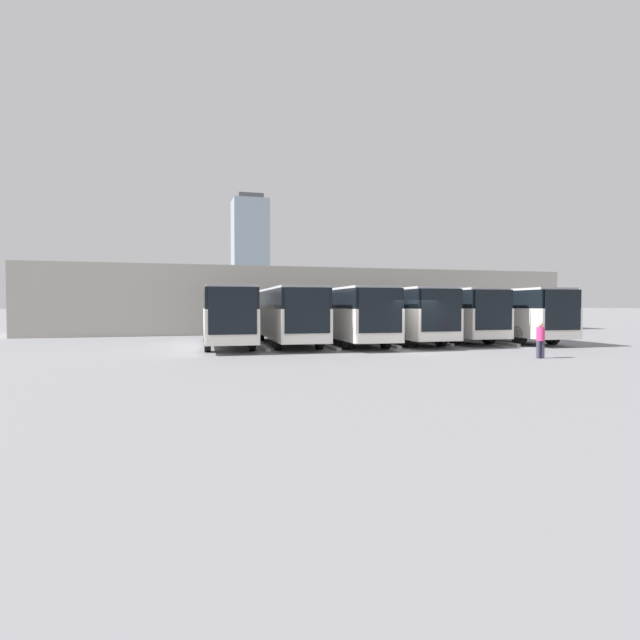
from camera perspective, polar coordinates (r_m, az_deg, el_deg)
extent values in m
plane|color=gray|center=(24.83, 10.69, -3.54)|extent=(600.00, 600.00, 0.00)
cube|color=silver|center=(33.56, 19.87, -0.09)|extent=(2.90, 11.37, 1.63)
cube|color=black|center=(33.54, 19.89, 2.16)|extent=(2.86, 11.20, 1.00)
cube|color=black|center=(28.98, 26.03, 1.05)|extent=(2.15, 0.13, 2.13)
cube|color=silver|center=(29.02, 26.00, -1.60)|extent=(2.32, 0.15, 0.40)
cube|color=silver|center=(33.55, 19.90, 3.12)|extent=(2.78, 10.92, 0.12)
cylinder|color=black|center=(31.38, 25.00, -1.57)|extent=(0.34, 1.12, 1.11)
cylinder|color=black|center=(30.10, 21.80, -1.66)|extent=(0.34, 1.12, 1.11)
cylinder|color=black|center=(37.11, 18.27, -1.01)|extent=(0.34, 1.12, 1.11)
cylinder|color=black|center=(36.03, 15.37, -1.06)|extent=(0.34, 1.12, 1.11)
cube|color=#B2B2AD|center=(31.25, 19.11, -2.39)|extent=(0.45, 5.04, 0.15)
cube|color=silver|center=(32.64, 13.87, -0.08)|extent=(2.90, 11.37, 1.63)
cube|color=black|center=(32.63, 13.89, 2.23)|extent=(2.86, 11.20, 1.00)
cube|color=black|center=(27.72, 19.25, 1.11)|extent=(2.15, 0.13, 2.13)
cube|color=silver|center=(27.76, 19.23, -1.67)|extent=(2.32, 0.15, 0.40)
cube|color=silver|center=(32.64, 13.89, 3.21)|extent=(2.78, 10.92, 0.12)
cylinder|color=black|center=(30.17, 18.72, -1.62)|extent=(0.34, 1.12, 1.11)
cylinder|color=black|center=(29.08, 15.15, -1.71)|extent=(0.34, 1.12, 1.11)
cylinder|color=black|center=(36.27, 12.83, -1.02)|extent=(0.34, 1.12, 1.11)
cylinder|color=black|center=(35.38, 9.72, -1.07)|extent=(0.34, 1.12, 1.11)
cube|color=#B2B2AD|center=(30.40, 12.64, -2.45)|extent=(0.45, 5.04, 0.15)
cube|color=silver|center=(30.55, 8.86, -0.17)|extent=(2.90, 11.37, 1.63)
cube|color=black|center=(30.54, 8.88, 2.30)|extent=(2.86, 11.20, 1.00)
cube|color=black|center=(25.39, 13.72, 1.11)|extent=(2.15, 0.13, 2.13)
cube|color=silver|center=(25.44, 13.71, -1.92)|extent=(2.32, 0.15, 0.40)
cube|color=silver|center=(30.55, 8.88, 3.35)|extent=(2.78, 10.92, 0.12)
cylinder|color=black|center=(27.86, 13.63, -1.85)|extent=(0.34, 1.12, 1.11)
cylinder|color=black|center=(26.95, 9.57, -1.94)|extent=(0.34, 1.12, 1.11)
cylinder|color=black|center=(34.22, 8.29, -1.16)|extent=(0.34, 1.12, 1.11)
cylinder|color=black|center=(33.49, 4.89, -1.21)|extent=(0.34, 1.12, 1.11)
cube|color=#B2B2AD|center=(28.38, 7.15, -2.72)|extent=(0.45, 5.04, 0.15)
cube|color=silver|center=(28.93, 3.04, -0.26)|extent=(2.90, 11.37, 1.63)
cube|color=black|center=(28.92, 3.04, 2.35)|extent=(2.86, 11.20, 1.00)
cube|color=black|center=(23.55, 6.95, 1.10)|extent=(2.15, 0.13, 2.13)
cube|color=silver|center=(23.60, 6.94, -2.17)|extent=(2.32, 0.15, 0.40)
cube|color=silver|center=(28.93, 3.04, 3.46)|extent=(2.78, 10.92, 0.12)
cylinder|color=black|center=(26.00, 7.49, -2.07)|extent=(0.34, 1.12, 1.11)
cylinder|color=black|center=(25.32, 2.96, -2.16)|extent=(0.34, 1.12, 1.11)
cylinder|color=black|center=(32.62, 3.09, -1.29)|extent=(0.34, 1.12, 1.11)
cylinder|color=black|center=(32.08, -0.58, -1.34)|extent=(0.34, 1.12, 1.11)
cube|color=#B2B2AD|center=(26.88, 0.75, -2.95)|extent=(0.45, 5.04, 0.15)
cube|color=silver|center=(28.54, -3.80, -0.29)|extent=(2.90, 11.37, 1.63)
cube|color=black|center=(28.52, -3.80, 2.35)|extent=(2.86, 11.20, 1.00)
cube|color=black|center=(22.96, -1.43, 1.10)|extent=(2.15, 0.13, 2.13)
cube|color=silver|center=(23.01, -1.43, -2.25)|extent=(2.32, 0.15, 0.40)
cube|color=silver|center=(28.53, -3.81, 3.48)|extent=(2.78, 10.92, 0.12)
cylinder|color=black|center=(25.36, -0.08, -2.15)|extent=(0.34, 1.12, 1.11)
cylinder|color=black|center=(24.95, -4.87, -2.22)|extent=(0.34, 1.12, 1.11)
cylinder|color=black|center=(32.20, -2.96, -1.33)|extent=(0.34, 1.12, 1.11)
cylinder|color=black|center=(31.88, -6.75, -1.37)|extent=(0.34, 1.12, 1.11)
cube|color=#B2B2AD|center=(26.63, -6.63, -3.01)|extent=(0.45, 5.04, 0.15)
cube|color=silver|center=(28.11, -10.64, -0.34)|extent=(2.90, 11.37, 1.63)
cube|color=black|center=(28.09, -10.66, 2.34)|extent=(2.86, 11.20, 1.00)
cube|color=black|center=(22.44, -9.95, 1.06)|extent=(2.15, 0.13, 2.13)
cube|color=silver|center=(22.49, -9.93, -2.37)|extent=(2.32, 0.15, 0.40)
cube|color=silver|center=(28.10, -10.66, 3.48)|extent=(2.78, 10.92, 0.12)
cylinder|color=black|center=(24.74, -7.76, -2.26)|extent=(0.34, 1.12, 1.11)
cylinder|color=black|center=(24.62, -12.73, -2.31)|extent=(0.34, 1.12, 1.11)
cylinder|color=black|center=(31.69, -9.01, -1.39)|extent=(0.34, 1.12, 1.11)
cylinder|color=black|center=(31.60, -12.89, -1.43)|extent=(0.34, 1.12, 1.11)
cylinder|color=#38384C|center=(23.23, 24.07, -3.10)|extent=(0.19, 0.19, 0.74)
cylinder|color=#38384C|center=(23.13, 23.69, -3.12)|extent=(0.19, 0.19, 0.74)
cylinder|color=#D13375|center=(23.14, 23.90, -1.46)|extent=(0.37, 0.37, 0.59)
sphere|color=tan|center=(23.12, 23.91, -0.48)|extent=(0.20, 0.20, 0.20)
cube|color=#A8A399|center=(44.03, -1.28, 2.21)|extent=(44.45, 9.34, 5.28)
cube|color=silver|center=(50.11, -3.05, 4.89)|extent=(44.45, 3.00, 0.24)
cylinder|color=slate|center=(56.54, 12.27, 1.94)|extent=(0.20, 0.20, 5.03)
cylinder|color=slate|center=(50.10, -20.98, 1.90)|extent=(0.20, 0.20, 5.03)
cube|color=#93A8B7|center=(232.25, -8.00, 7.34)|extent=(15.85, 15.85, 50.04)
cube|color=#4C4C51|center=(236.26, -8.02, 13.68)|extent=(11.09, 11.09, 2.40)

